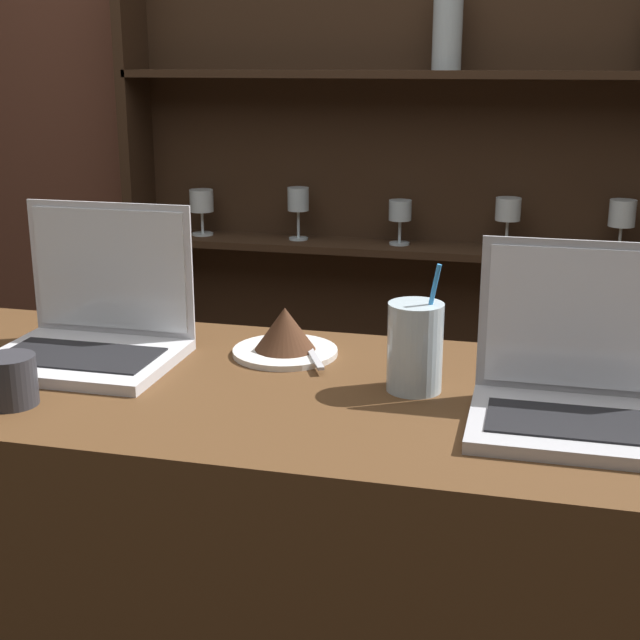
% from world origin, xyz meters
% --- Properties ---
extents(back_wall, '(7.00, 0.06, 2.70)m').
position_xyz_m(back_wall, '(0.00, 1.55, 1.35)').
color(back_wall, brown).
rests_on(back_wall, ground_plane).
extents(back_shelf, '(1.55, 0.18, 1.84)m').
position_xyz_m(back_shelf, '(0.07, 1.48, 0.96)').
color(back_shelf, '#332114').
rests_on(back_shelf, ground_plane).
extents(laptop_near, '(0.30, 0.24, 0.25)m').
position_xyz_m(laptop_near, '(-0.29, 0.35, 1.08)').
color(laptop_near, silver).
rests_on(laptop_near, bar_counter).
extents(laptop_far, '(0.32, 0.22, 0.24)m').
position_xyz_m(laptop_far, '(0.51, 0.25, 1.08)').
color(laptop_far, '#ADADB2').
rests_on(laptop_far, bar_counter).
extents(cake_plate, '(0.18, 0.18, 0.08)m').
position_xyz_m(cake_plate, '(0.02, 0.43, 1.06)').
color(cake_plate, silver).
rests_on(cake_plate, bar_counter).
extents(water_glass, '(0.08, 0.08, 0.20)m').
position_xyz_m(water_glass, '(0.26, 0.32, 1.10)').
color(water_glass, silver).
rests_on(water_glass, bar_counter).
extents(coffee_cup, '(0.08, 0.08, 0.07)m').
position_xyz_m(coffee_cup, '(-0.30, 0.12, 1.06)').
color(coffee_cup, '#2D2D33').
rests_on(coffee_cup, bar_counter).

